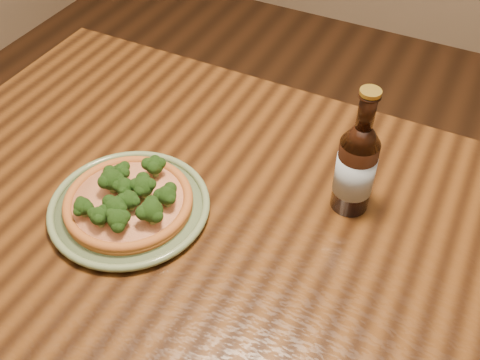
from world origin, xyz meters
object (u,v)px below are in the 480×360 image
at_px(table, 290,288).
at_px(pizza, 129,200).
at_px(beer_bottle, 356,167).
at_px(plate, 129,207).

height_order(table, pizza, pizza).
bearing_deg(beer_bottle, table, -123.14).
relative_size(table, beer_bottle, 6.32).
distance_m(table, beer_bottle, 0.25).
height_order(plate, pizza, pizza).
xyz_separation_m(pizza, beer_bottle, (0.35, 0.20, 0.06)).
height_order(table, beer_bottle, beer_bottle).
bearing_deg(pizza, beer_bottle, 29.60).
xyz_separation_m(table, pizza, (-0.30, -0.04, 0.12)).
xyz_separation_m(table, plate, (-0.31, -0.04, 0.10)).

